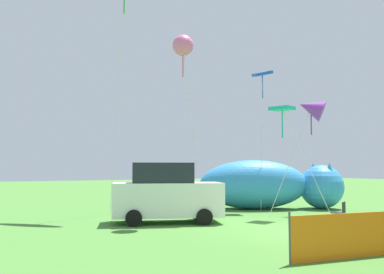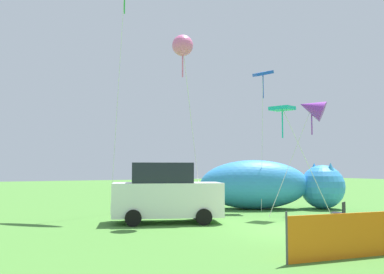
% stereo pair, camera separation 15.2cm
% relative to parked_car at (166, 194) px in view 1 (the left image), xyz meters
% --- Properties ---
extents(ground_plane, '(120.00, 120.00, 0.00)m').
position_rel_parked_car_xyz_m(ground_plane, '(2.99, -4.01, -1.13)').
color(ground_plane, '#477F33').
extents(parked_car, '(4.60, 3.24, 2.34)m').
position_rel_parked_car_xyz_m(parked_car, '(0.00, 0.00, 0.00)').
color(parked_car, white).
rests_on(parked_car, ground).
extents(folding_chair, '(0.63, 0.63, 0.85)m').
position_rel_parked_car_xyz_m(folding_chair, '(5.62, -3.65, -0.63)').
color(folding_chair, black).
rests_on(folding_chair, ground).
extents(inflatable_cat, '(7.43, 5.24, 2.54)m').
position_rel_parked_car_xyz_m(inflatable_cat, '(7.13, 2.38, 0.04)').
color(inflatable_cat, '#338CD8').
rests_on(inflatable_cat, ground).
extents(kite_purple_delta, '(3.71, 1.74, 5.70)m').
position_rel_parked_car_xyz_m(kite_purple_delta, '(7.61, -0.25, 3.88)').
color(kite_purple_delta, silver).
rests_on(kite_purple_delta, ground).
extents(kite_pink_octopus, '(1.42, 0.85, 7.52)m').
position_rel_parked_car_xyz_m(kite_pink_octopus, '(0.62, -0.23, 5.93)').
color(kite_pink_octopus, silver).
rests_on(kite_pink_octopus, ground).
extents(kite_teal_diamond, '(2.78, 1.27, 4.85)m').
position_rel_parked_car_xyz_m(kite_teal_diamond, '(5.21, -0.95, 3.54)').
color(kite_teal_diamond, silver).
rests_on(kite_teal_diamond, ground).
extents(kite_blue_box, '(1.20, 1.20, 7.30)m').
position_rel_parked_car_xyz_m(kite_blue_box, '(6.62, 2.17, 5.80)').
color(kite_blue_box, silver).
rests_on(kite_blue_box, ground).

